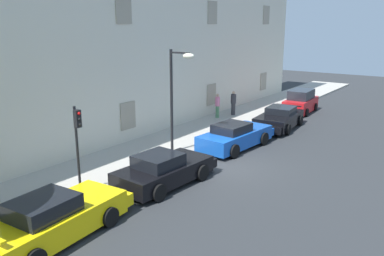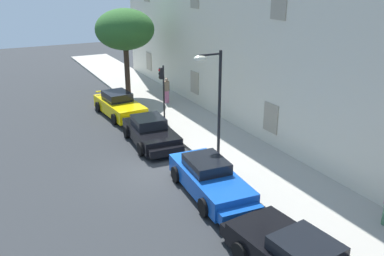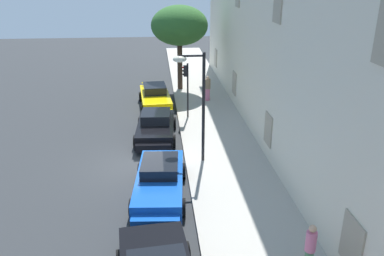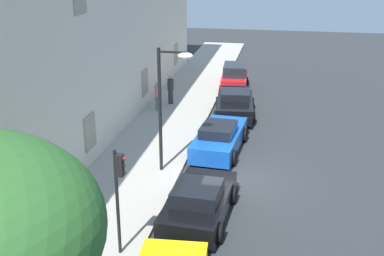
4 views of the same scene
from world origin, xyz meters
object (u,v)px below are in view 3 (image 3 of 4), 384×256
sportscar_white_middle (160,184)px  street_lamp (194,87)px  sportscar_yellow_flank (156,128)px  pedestrian_bystander (310,249)px  traffic_light (186,81)px  sportscar_red_lead (155,99)px  tree_near_kerb (179,26)px  pedestrian_strolling (208,88)px

sportscar_white_middle → street_lamp: (-2.97, 1.64, 3.11)m
sportscar_yellow_flank → pedestrian_bystander: 11.78m
traffic_light → street_lamp: size_ratio=0.66×
pedestrian_bystander → sportscar_white_middle: bearing=-138.4°
sportscar_red_lead → sportscar_white_middle: (11.36, 0.11, -0.00)m
sportscar_yellow_flank → sportscar_red_lead: bearing=179.9°
sportscar_white_middle → pedestrian_bystander: pedestrian_bystander is taller
traffic_light → tree_near_kerb: bearing=179.9°
sportscar_red_lead → traffic_light: traffic_light is taller
sportscar_yellow_flank → traffic_light: (-2.85, 1.90, 1.84)m
traffic_light → street_lamp: (5.99, -0.14, 1.29)m
sportscar_red_lead → tree_near_kerb: 6.18m
sportscar_red_lead → tree_near_kerb: (-4.08, 1.90, 4.24)m
tree_near_kerb → sportscar_red_lead: bearing=-25.0°
pedestrian_bystander → street_lamp: bearing=-161.3°
tree_near_kerb → pedestrian_bystander: (20.24, 2.48, -3.85)m
traffic_light → street_lamp: bearing=-1.3°
sportscar_red_lead → pedestrian_strolling: bearing=104.5°
pedestrian_strolling → sportscar_white_middle: bearing=-15.9°
sportscar_white_middle → tree_near_kerb: 16.11m
traffic_light → pedestrian_strolling: traffic_light is taller
sportscar_yellow_flank → pedestrian_bystander: size_ratio=2.83×
sportscar_white_middle → pedestrian_strolling: (-12.29, 3.51, 0.40)m
traffic_light → pedestrian_strolling: size_ratio=1.93×
tree_near_kerb → traffic_light: tree_near_kerb is taller
pedestrian_bystander → traffic_light: bearing=-169.7°
street_lamp → tree_near_kerb: bearing=179.3°
sportscar_white_middle → traffic_light: traffic_light is taller
street_lamp → sportscar_red_lead: bearing=-168.2°
sportscar_white_middle → traffic_light: bearing=168.8°
tree_near_kerb → pedestrian_strolling: 5.25m
traffic_light → pedestrian_bystander: traffic_light is taller
sportscar_white_middle → tree_near_kerb: size_ratio=0.84×
tree_near_kerb → pedestrian_bystander: bearing=7.0°
sportscar_white_middle → pedestrian_bystander: size_ratio=3.08×
sportscar_white_middle → traffic_light: (-8.96, 1.78, 1.82)m
sportscar_yellow_flank → sportscar_white_middle: 6.11m
sportscar_red_lead → sportscar_white_middle: sportscar_red_lead is taller
sportscar_white_middle → traffic_light: 9.32m
tree_near_kerb → pedestrian_bystander: 20.76m
pedestrian_strolling → pedestrian_bystander: pedestrian_strolling is taller
sportscar_yellow_flank → tree_near_kerb: 10.43m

